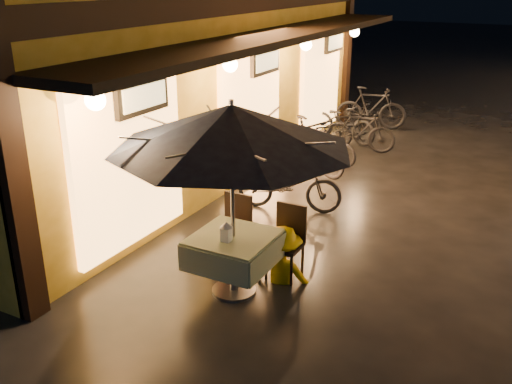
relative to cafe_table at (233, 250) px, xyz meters
The scene contains 14 objects.
ground 1.76m from the cafe_table, ahead, with size 90.00×90.00×0.00m, color black.
cafe_table is the anchor object (origin of this frame).
patio_umbrella 1.56m from the cafe_table, 90.00° to the right, with size 2.87×2.87×2.46m.
cafe_chair_left 0.84m from the cafe_table, 118.51° to the left, with size 0.42×0.42×0.97m.
cafe_chair_right 0.84m from the cafe_table, 61.49° to the left, with size 0.42×0.42×0.97m.
table_lantern 0.37m from the cafe_table, 90.00° to the right, with size 0.16×0.16×0.25m.
person_orange 0.71m from the cafe_table, 127.65° to the left, with size 0.67×0.52×1.38m, color red.
person_yellow 0.71m from the cafe_table, 55.95° to the left, with size 0.93×0.53×1.43m, color #FBC300.
bicycle_0 2.83m from the cafe_table, 100.47° to the left, with size 0.62×1.78×0.93m, color black.
bicycle_1 4.86m from the cafe_table, 101.20° to the left, with size 0.52×1.86×1.12m, color black.
bicycle_2 5.59m from the cafe_table, 99.33° to the left, with size 0.53×1.53×0.80m, color black.
bicycle_3 6.69m from the cafe_table, 94.62° to the left, with size 0.45×1.58×0.95m, color black.
bicycle_4 7.33m from the cafe_table, 99.00° to the left, with size 0.64×1.82×0.96m, color black.
bicycle_5 8.78m from the cafe_table, 96.09° to the left, with size 0.51×1.80×1.08m, color black.
Camera 1 is at (1.53, -5.25, 3.78)m, focal length 40.00 mm.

